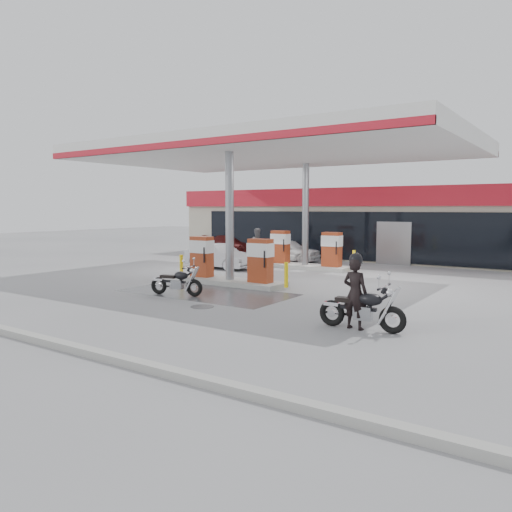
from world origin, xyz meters
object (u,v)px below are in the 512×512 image
at_px(pump_island_far, 305,254).
at_px(parked_motorcycle, 177,282).
at_px(sedan_white, 288,250).
at_px(biker_main, 355,293).
at_px(parked_car_left, 233,244).
at_px(pump_island_near, 230,266).
at_px(attendant, 258,245).
at_px(main_motorcycle, 363,310).
at_px(hatchback_silver, 219,256).

xyz_separation_m(pump_island_far, parked_motorcycle, (0.06, -8.99, -0.27)).
relative_size(parked_motorcycle, sedan_white, 0.52).
distance_m(biker_main, parked_car_left, 20.20).
height_order(pump_island_near, attendant, attendant).
bearing_deg(parked_motorcycle, parked_car_left, 105.71).
bearing_deg(biker_main, parked_car_left, -38.42).
distance_m(main_motorcycle, sedan_white, 15.32).
distance_m(sedan_white, parked_car_left, 5.62).
bearing_deg(attendant, parked_car_left, 75.72).
distance_m(pump_island_far, parked_motorcycle, 8.99).
bearing_deg(hatchback_silver, pump_island_far, -53.28).
xyz_separation_m(main_motorcycle, biker_main, (-0.20, -0.02, 0.38)).
bearing_deg(pump_island_near, sedan_white, 105.54).
xyz_separation_m(pump_island_near, parked_motorcycle, (0.06, -2.99, -0.27)).
height_order(biker_main, hatchback_silver, biker_main).
height_order(biker_main, attendant, attendant).
distance_m(main_motorcycle, parked_car_left, 20.33).
bearing_deg(pump_island_near, pump_island_far, 90.00).
bearing_deg(main_motorcycle, biker_main, -178.81).
bearing_deg(parked_motorcycle, hatchback_silver, 103.63).
distance_m(pump_island_far, sedan_white, 3.17).
height_order(pump_island_near, sedan_white, pump_island_near).
bearing_deg(attendant, biker_main, -113.04).
xyz_separation_m(pump_island_far, biker_main, (6.80, -10.01, 0.15)).
height_order(main_motorcycle, parked_motorcycle, main_motorcycle).
bearing_deg(attendant, sedan_white, -18.89).
height_order(sedan_white, hatchback_silver, sedan_white).
xyz_separation_m(main_motorcycle, attendant, (-10.39, 10.99, 0.43)).
height_order(main_motorcycle, biker_main, biker_main).
relative_size(sedan_white, attendant, 1.97).
xyz_separation_m(pump_island_near, biker_main, (6.80, -4.01, 0.15)).
height_order(pump_island_near, pump_island_far, same).
height_order(pump_island_far, biker_main, pump_island_far).
xyz_separation_m(pump_island_far, attendant, (-3.40, 1.00, 0.21)).
xyz_separation_m(sedan_white, hatchback_silver, (-1.11, -4.60, -0.02)).
relative_size(biker_main, hatchback_silver, 0.48).
xyz_separation_m(biker_main, sedan_white, (-9.08, 12.21, -0.25)).
bearing_deg(hatchback_silver, pump_island_near, -135.29).
bearing_deg(parked_car_left, pump_island_near, -142.00).
distance_m(pump_island_far, biker_main, 12.10).
bearing_deg(parked_motorcycle, main_motorcycle, -22.30).
bearing_deg(pump_island_far, pump_island_near, -90.00).
xyz_separation_m(pump_island_far, sedan_white, (-2.28, 2.20, -0.10)).
height_order(pump_island_far, hatchback_silver, pump_island_far).
bearing_deg(main_motorcycle, parked_motorcycle, 168.28).
bearing_deg(hatchback_silver, parked_car_left, 33.15).
bearing_deg(biker_main, sedan_white, -46.86).
xyz_separation_m(biker_main, attendant, (-10.20, 11.01, 0.05)).
bearing_deg(pump_island_far, main_motorcycle, -55.02).
bearing_deg(attendant, pump_island_far, -82.23).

